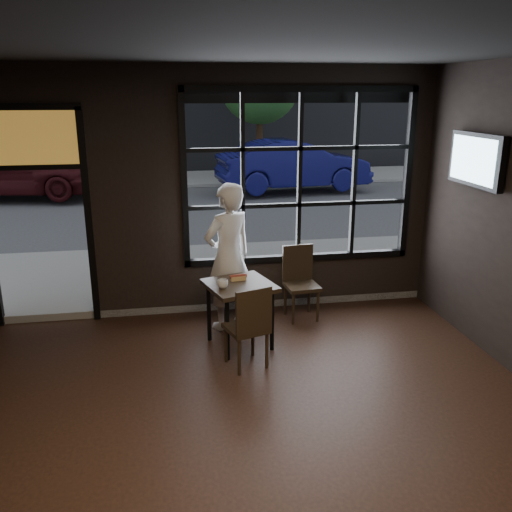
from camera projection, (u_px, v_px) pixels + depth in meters
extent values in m
cube|color=black|center=(253.00, 488.00, 4.10)|extent=(6.00, 7.00, 0.02)
cube|color=black|center=(252.00, 30.00, 3.16)|extent=(6.00, 7.00, 0.02)
cube|color=black|center=(300.00, 177.00, 7.06)|extent=(3.06, 0.12, 2.28)
cube|color=orange|center=(28.00, 137.00, 6.37)|extent=(1.20, 0.06, 0.70)
cube|color=#545456|center=(174.00, 153.00, 26.73)|extent=(60.00, 41.00, 0.04)
cube|color=black|center=(240.00, 314.00, 6.29)|extent=(0.89, 0.89, 0.77)
cube|color=black|center=(246.00, 325.00, 5.79)|extent=(0.51, 0.51, 0.94)
cube|color=black|center=(302.00, 284.00, 7.03)|extent=(0.45, 0.45, 0.95)
imported|color=silver|center=(228.00, 257.00, 6.65)|extent=(0.80, 0.71, 1.84)
imported|color=silver|center=(223.00, 284.00, 6.02)|extent=(0.13, 0.13, 0.10)
cube|color=black|center=(476.00, 160.00, 6.08)|extent=(0.12, 1.02, 0.60)
imported|color=#101154|center=(294.00, 165.00, 15.75)|extent=(4.55, 2.02, 1.45)
imported|color=#370C0F|center=(10.00, 166.00, 14.72)|extent=(5.09, 2.69, 1.65)
cylinder|color=#332114|center=(121.00, 152.00, 17.41)|extent=(0.18, 0.18, 2.00)
sphere|color=#2D652A|center=(117.00, 99.00, 16.94)|extent=(2.18, 2.18, 2.18)
cylinder|color=#332114|center=(259.00, 145.00, 17.85)|extent=(0.22, 0.22, 2.38)
sphere|color=#246126|center=(260.00, 83.00, 17.29)|extent=(2.60, 2.60, 2.60)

